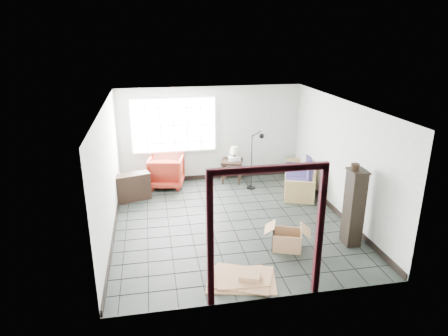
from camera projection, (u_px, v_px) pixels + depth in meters
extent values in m
plane|color=black|center=(230.00, 221.00, 8.83)|extent=(5.50, 5.50, 0.00)
cube|color=#A3A7A0|center=(211.00, 134.00, 10.96)|extent=(5.00, 0.02, 2.60)
cube|color=#A3A7A0|center=(268.00, 225.00, 5.85)|extent=(5.00, 0.02, 2.60)
cube|color=#A3A7A0|center=(108.00, 173.00, 7.97)|extent=(0.02, 5.50, 2.60)
cube|color=#A3A7A0|center=(341.00, 159.00, 8.84)|extent=(0.02, 5.50, 2.60)
cube|color=white|center=(231.00, 104.00, 7.98)|extent=(5.00, 5.50, 0.02)
cube|color=black|center=(211.00, 177.00, 11.35)|extent=(4.95, 0.03, 0.12)
cube|color=black|center=(115.00, 228.00, 8.38)|extent=(0.03, 5.45, 0.12)
cube|color=black|center=(335.00, 210.00, 9.24)|extent=(0.03, 5.45, 0.12)
cube|color=silver|center=(174.00, 125.00, 10.65)|extent=(2.32, 0.06, 1.52)
cube|color=white|center=(174.00, 126.00, 10.62)|extent=(2.20, 0.02, 1.40)
cube|color=#350C12|center=(210.00, 243.00, 5.83)|extent=(0.10, 0.08, 2.10)
cube|color=#350C12|center=(319.00, 233.00, 6.13)|extent=(0.10, 0.08, 2.10)
cube|color=#350C12|center=(269.00, 169.00, 5.62)|extent=(1.80, 0.08, 0.10)
cube|color=#A37949|center=(299.00, 184.00, 10.55)|extent=(1.26, 1.92, 0.32)
cube|color=#A37949|center=(300.00, 192.00, 9.65)|extent=(0.69, 0.29, 0.57)
cube|color=#A37949|center=(298.00, 168.00, 11.36)|extent=(0.69, 0.29, 0.57)
cube|color=#A37949|center=(312.00, 173.00, 10.39)|extent=(0.66, 1.71, 0.62)
cube|color=#231B44|center=(299.00, 183.00, 9.92)|extent=(0.79, 0.75, 0.14)
cube|color=#231B44|center=(310.00, 176.00, 9.82)|extent=(0.31, 0.58, 0.46)
cube|color=#231B44|center=(298.00, 175.00, 10.47)|extent=(0.79, 0.75, 0.14)
cube|color=#231B44|center=(309.00, 168.00, 10.37)|extent=(0.31, 0.58, 0.46)
cube|color=#231B44|center=(298.00, 168.00, 11.02)|extent=(0.79, 0.75, 0.14)
cube|color=#231B44|center=(308.00, 161.00, 10.92)|extent=(0.31, 0.58, 0.46)
imported|color=maroon|center=(166.00, 170.00, 10.69)|extent=(1.04, 0.99, 0.92)
cube|color=black|center=(232.00, 162.00, 10.96)|extent=(0.71, 0.71, 0.07)
cube|color=black|center=(223.00, 174.00, 10.88)|extent=(0.07, 0.07, 0.56)
cube|color=black|center=(239.00, 175.00, 10.83)|extent=(0.07, 0.07, 0.56)
cube|color=black|center=(225.00, 169.00, 11.30)|extent=(0.07, 0.07, 0.56)
cube|color=black|center=(241.00, 170.00, 11.25)|extent=(0.07, 0.07, 0.56)
cylinder|color=black|center=(234.00, 158.00, 10.96)|extent=(0.11, 0.11, 0.13)
cylinder|color=black|center=(234.00, 154.00, 10.93)|extent=(0.03, 0.03, 0.10)
cone|color=beige|center=(234.00, 150.00, 10.89)|extent=(0.30, 0.30, 0.19)
cube|color=silver|center=(234.00, 158.00, 10.95)|extent=(0.31, 0.24, 0.11)
cylinder|color=black|center=(229.00, 159.00, 10.92)|extent=(0.02, 0.06, 0.06)
cylinder|color=black|center=(251.00, 188.00, 10.68)|extent=(0.28, 0.28, 0.03)
cylinder|color=black|center=(252.00, 162.00, 10.44)|extent=(0.03, 0.03, 1.45)
cylinder|color=black|center=(257.00, 134.00, 10.19)|extent=(0.24, 0.07, 0.13)
sphere|color=black|center=(262.00, 136.00, 10.21)|extent=(0.15, 0.15, 0.13)
cube|color=black|center=(132.00, 187.00, 9.84)|extent=(0.94, 0.59, 0.68)
cube|color=black|center=(132.00, 187.00, 9.83)|extent=(0.87, 0.53, 0.03)
cube|color=black|center=(354.00, 208.00, 7.68)|extent=(0.30, 0.39, 1.52)
cube|color=black|center=(358.00, 171.00, 7.43)|extent=(0.34, 0.43, 0.04)
cylinder|color=black|center=(355.00, 167.00, 7.41)|extent=(0.20, 0.20, 0.12)
cube|color=#9F724D|center=(287.00, 248.00, 7.74)|extent=(0.64, 0.58, 0.02)
cube|color=black|center=(273.00, 239.00, 7.72)|extent=(0.17, 0.40, 0.36)
cube|color=#9F724D|center=(301.00, 241.00, 7.64)|extent=(0.17, 0.40, 0.36)
cube|color=#9F724D|center=(287.00, 245.00, 7.48)|extent=(0.50, 0.21, 0.36)
cube|color=#9F724D|center=(287.00, 235.00, 7.88)|extent=(0.50, 0.21, 0.36)
cube|color=#9F724D|center=(270.00, 227.00, 7.66)|extent=(0.34, 0.46, 0.15)
cube|color=#9F724D|center=(306.00, 230.00, 7.54)|extent=(0.34, 0.46, 0.15)
cube|color=#9F724D|center=(241.00, 280.00, 6.74)|extent=(1.30, 1.04, 0.02)
cube|color=#9F724D|center=(241.00, 278.00, 6.73)|extent=(1.22, 1.09, 0.02)
cube|color=#9F724D|center=(241.00, 277.00, 6.72)|extent=(0.90, 0.67, 0.02)
cube|color=#9F724D|center=(250.00, 276.00, 6.65)|extent=(0.41, 0.37, 0.10)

